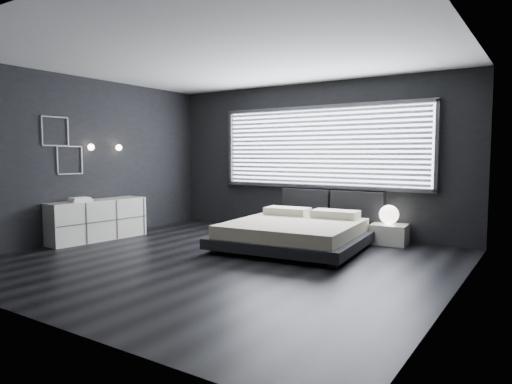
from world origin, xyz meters
The scene contains 12 objects.
room centered at (0.00, 0.00, 1.40)m, with size 6.04×6.00×2.80m.
window centered at (0.20, 2.70, 1.61)m, with size 4.14×0.09×1.52m.
headboard centered at (0.45, 2.64, 0.57)m, with size 1.96×0.16×0.52m.
sconce_near centered at (-2.88, 0.05, 1.60)m, with size 0.18×0.11×0.11m.
sconce_far centered at (-2.88, 0.65, 1.60)m, with size 0.18×0.11×0.11m.
wall_art_upper centered at (-2.98, -0.55, 1.85)m, with size 0.01×0.48×0.48m.
wall_art_lower centered at (-2.98, -0.30, 1.38)m, with size 0.01×0.48×0.48m.
bed centered at (0.45, 1.27, 0.26)m, with size 2.31×2.22×0.55m.
nightstand centered at (1.59, 2.43, 0.16)m, with size 0.57×0.47×0.33m, color silver.
orb_lamp centered at (1.57, 2.46, 0.49)m, with size 0.31×0.31×0.31m, color white.
dresser centered at (-2.76, 0.03, 0.35)m, with size 0.65×1.77×0.69m.
book_stack centered at (-2.77, -0.27, 0.72)m, with size 0.32×0.37×0.07m.
Camera 1 is at (3.83, -4.98, 1.48)m, focal length 32.00 mm.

